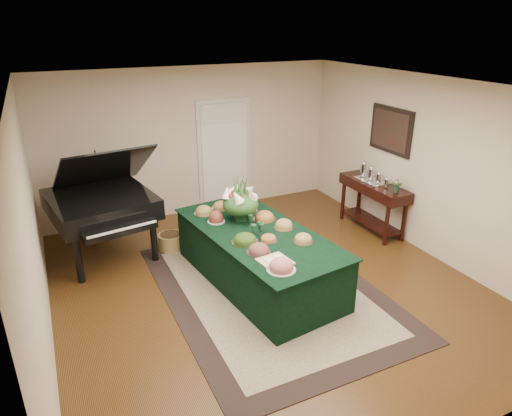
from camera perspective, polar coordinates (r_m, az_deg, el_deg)
name	(u,v)px	position (r m, az deg, el deg)	size (l,w,h in m)	color
ground	(265,285)	(6.47, 1.16, -9.56)	(6.00, 6.00, 0.00)	black
area_rug	(269,290)	(6.35, 1.69, -10.16)	(2.71, 3.79, 0.01)	black
kitchen_doorway	(224,156)	(8.78, -3.98, 6.52)	(1.05, 0.07, 2.10)	beige
buffet_table	(258,257)	(6.36, 0.23, -6.09)	(1.60, 2.83, 0.78)	black
food_platters	(252,226)	(6.23, -0.56, -2.24)	(1.14, 2.37, 0.13)	silver
cutting_board	(274,259)	(5.43, 2.31, -6.41)	(0.39, 0.39, 0.10)	tan
green_goblets	(256,227)	(6.09, 0.06, -2.41)	(0.19, 0.41, 0.18)	#153622
floral_centerpiece	(240,200)	(6.42, -1.95, 1.07)	(0.53, 0.53, 0.53)	#153622
grand_piano	(101,203)	(7.24, -18.75, 0.59)	(1.70, 1.90, 1.75)	black
wicker_basket	(171,241)	(7.49, -10.59, -4.12)	(0.40, 0.40, 0.25)	#A17C41
mahogany_sideboard	(374,193)	(8.07, 14.49, 1.80)	(0.45, 1.41, 0.87)	black
tea_service	(373,175)	(8.02, 14.41, 4.00)	(0.34, 0.74, 0.30)	silver
pink_bouquet	(397,183)	(7.59, 17.20, 2.94)	(0.18, 0.18, 0.23)	#153622
wall_painting	(391,130)	(7.92, 16.50, 9.32)	(0.05, 0.95, 0.75)	black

